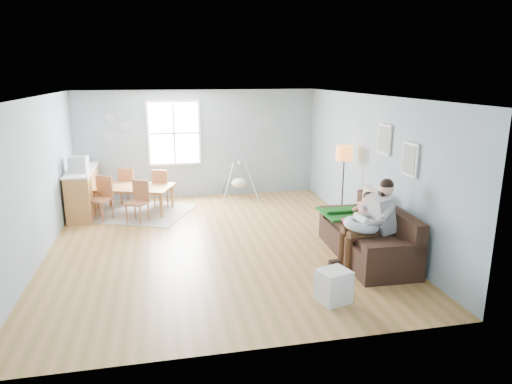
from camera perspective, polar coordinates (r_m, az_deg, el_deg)
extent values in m
cube|color=olive|center=(8.66, -4.97, -6.60)|extent=(8.40, 9.40, 0.08)
cube|color=silver|center=(8.08, -5.45, 13.95)|extent=(8.40, 9.40, 0.60)
cube|color=gray|center=(12.84, -7.64, 6.70)|extent=(8.40, 0.08, 3.90)
cube|color=gray|center=(3.89, 3.07, -11.80)|extent=(8.40, 0.08, 3.90)
cube|color=gray|center=(9.65, 20.21, 3.35)|extent=(0.08, 9.40, 3.90)
cube|color=white|center=(11.59, -10.22, 7.26)|extent=(1.32, 0.06, 1.62)
cube|color=white|center=(11.56, -10.21, 7.24)|extent=(1.20, 0.02, 1.50)
cube|color=white|center=(11.55, -10.21, 7.23)|extent=(1.20, 0.03, 0.04)
cube|color=white|center=(11.55, -10.21, 7.23)|extent=(0.04, 0.03, 1.50)
cube|color=white|center=(7.71, 18.72, 3.88)|extent=(0.04, 0.44, 0.54)
cube|color=slate|center=(7.69, 18.56, 3.87)|extent=(0.01, 0.36, 0.46)
cube|color=white|center=(8.45, 15.78, 6.36)|extent=(0.04, 0.44, 0.54)
cube|color=slate|center=(8.44, 15.63, 6.36)|extent=(0.01, 0.36, 0.46)
cylinder|color=#8DA1A9|center=(11.60, -17.81, 8.80)|extent=(0.24, 0.02, 0.24)
cylinder|color=#8DA1A9|center=(11.59, -16.00, 7.93)|extent=(0.26, 0.02, 0.26)
cylinder|color=#8DA1A9|center=(11.65, -17.91, 6.83)|extent=(0.28, 0.02, 0.28)
cube|color=black|center=(8.14, 13.56, -6.39)|extent=(1.03, 2.27, 0.45)
cube|color=black|center=(8.14, 16.17, -3.16)|extent=(0.28, 2.25, 0.46)
cube|color=black|center=(7.17, 16.92, -6.86)|extent=(0.97, 0.24, 0.17)
cube|color=black|center=(8.92, 11.11, -2.27)|extent=(0.97, 0.24, 0.17)
cube|color=#155F18|center=(8.67, 11.62, -2.52)|extent=(1.04, 0.90, 0.04)
cube|color=#B9A88D|center=(8.58, 14.08, -1.20)|extent=(0.22, 0.53, 0.51)
cube|color=#97979A|center=(7.70, 15.38, -2.61)|extent=(0.39, 0.48, 0.63)
sphere|color=#E9B28E|center=(7.62, 16.01, 0.46)|extent=(0.23, 0.23, 0.23)
sphere|color=black|center=(7.61, 16.03, 0.81)|extent=(0.22, 0.22, 0.22)
cylinder|color=#3B2315|center=(7.52, 13.16, -5.27)|extent=(0.49, 0.20, 0.17)
cylinder|color=#3B2315|center=(7.71, 12.36, -4.71)|extent=(0.49, 0.20, 0.17)
cylinder|color=#3B2315|center=(7.52, 11.45, -7.59)|extent=(0.14, 0.14, 0.56)
cylinder|color=#3B2315|center=(7.71, 10.69, -6.98)|extent=(0.14, 0.14, 0.56)
cube|color=black|center=(7.58, 10.78, -9.33)|extent=(0.26, 0.12, 0.08)
cube|color=black|center=(7.77, 10.04, -8.68)|extent=(0.26, 0.12, 0.08)
torus|color=#AAC1D5|center=(7.61, 13.02, -4.01)|extent=(0.68, 0.66, 0.24)
cylinder|color=silver|center=(7.58, 13.06, -3.42)|extent=(0.18, 0.33, 0.14)
sphere|color=#E9B28E|center=(7.73, 12.46, -2.88)|extent=(0.12, 0.12, 0.12)
cube|color=white|center=(8.17, 13.51, -2.48)|extent=(0.25, 0.28, 0.37)
sphere|color=#E9B28E|center=(8.11, 13.82, -0.74)|extent=(0.17, 0.17, 0.17)
sphere|color=black|center=(8.10, 13.83, -0.53)|extent=(0.17, 0.17, 0.17)
cylinder|color=#D43367|center=(8.07, 11.98, -3.81)|extent=(0.31, 0.12, 0.09)
cylinder|color=#D43367|center=(8.20, 11.66, -3.50)|extent=(0.31, 0.12, 0.09)
cylinder|color=#D43367|center=(8.08, 10.96, -5.03)|extent=(0.08, 0.08, 0.31)
cylinder|color=#D43367|center=(8.21, 10.65, -4.70)|extent=(0.08, 0.08, 0.31)
cylinder|color=black|center=(9.78, 10.57, -3.93)|extent=(0.29, 0.29, 0.03)
cylinder|color=black|center=(9.58, 10.77, 0.16)|extent=(0.03, 0.03, 1.47)
cylinder|color=orange|center=(9.42, 10.99, 4.82)|extent=(0.34, 0.34, 0.29)
cube|color=white|center=(6.54, 9.69, -11.48)|extent=(0.50, 0.47, 0.46)
cube|color=black|center=(6.44, 8.38, -11.87)|extent=(0.12, 0.31, 0.37)
cube|color=gray|center=(10.84, -14.92, -2.40)|extent=(2.96, 2.67, 0.01)
imported|color=#9A6532|center=(10.76, -15.03, -0.90)|extent=(1.93, 1.46, 0.60)
cube|color=brown|center=(10.38, -18.92, -0.90)|extent=(0.58, 0.58, 0.04)
cube|color=brown|center=(10.46, -18.41, 0.69)|extent=(0.37, 0.24, 0.46)
cylinder|color=brown|center=(10.41, -20.14, -2.25)|extent=(0.04, 0.04, 0.45)
cylinder|color=brown|center=(10.20, -18.63, -2.45)|extent=(0.04, 0.04, 0.45)
cylinder|color=brown|center=(10.67, -19.01, -1.76)|extent=(0.04, 0.04, 0.45)
cylinder|color=brown|center=(10.47, -17.52, -1.94)|extent=(0.04, 0.04, 0.45)
cube|color=brown|center=(9.96, -14.65, -1.35)|extent=(0.54, 0.54, 0.04)
cube|color=brown|center=(10.05, -14.20, 0.23)|extent=(0.35, 0.22, 0.44)
cylinder|color=brown|center=(9.97, -15.85, -2.69)|extent=(0.04, 0.04, 0.43)
cylinder|color=brown|center=(9.80, -14.26, -2.88)|extent=(0.04, 0.04, 0.43)
cylinder|color=brown|center=(10.23, -14.88, -2.19)|extent=(0.04, 0.04, 0.43)
cylinder|color=brown|center=(10.07, -13.31, -2.36)|extent=(0.04, 0.04, 0.43)
cube|color=brown|center=(11.51, -15.43, 0.78)|extent=(0.54, 0.54, 0.04)
cube|color=brown|center=(11.29, -15.94, 1.76)|extent=(0.37, 0.19, 0.45)
cylinder|color=brown|center=(11.63, -14.26, -0.12)|extent=(0.04, 0.04, 0.44)
cylinder|color=brown|center=(11.78, -15.72, -0.03)|extent=(0.04, 0.04, 0.44)
cylinder|color=brown|center=(11.34, -14.99, -0.54)|extent=(0.04, 0.04, 0.44)
cylinder|color=brown|center=(11.49, -16.47, -0.44)|extent=(0.04, 0.04, 0.44)
cube|color=brown|center=(11.13, -11.49, 0.55)|extent=(0.55, 0.55, 0.04)
cube|color=brown|center=(10.91, -11.96, 1.57)|extent=(0.37, 0.20, 0.45)
cylinder|color=brown|center=(11.26, -10.31, -0.38)|extent=(0.04, 0.04, 0.44)
cylinder|color=brown|center=(11.39, -11.85, -0.28)|extent=(0.04, 0.04, 0.44)
cylinder|color=brown|center=(10.97, -11.00, -0.81)|extent=(0.04, 0.04, 0.44)
cylinder|color=brown|center=(11.10, -12.57, -0.70)|extent=(0.04, 0.04, 0.44)
cube|color=#9A6532|center=(10.98, -20.78, 0.02)|extent=(0.51, 1.80, 1.00)
cube|color=white|center=(10.88, -21.02, 2.61)|extent=(0.55, 1.84, 0.04)
cube|color=#A5A4A9|center=(10.50, -21.28, 3.24)|extent=(0.39, 0.37, 0.34)
cube|color=black|center=(10.55, -22.17, 3.20)|extent=(0.05, 0.28, 0.24)
cylinder|color=#A5A4A9|center=(11.42, -2.16, 3.73)|extent=(0.07, 0.53, 0.04)
ellipsoid|color=beige|center=(11.53, -2.13, 1.14)|extent=(0.38, 0.38, 0.23)
cylinder|color=#A5A4A9|center=(11.47, -2.14, 2.43)|extent=(0.01, 0.01, 0.42)
cylinder|color=#A5A4A9|center=(11.20, -3.48, 1.11)|extent=(0.34, 0.32, 0.93)
cylinder|color=#A5A4A9|center=(11.26, -0.47, 1.21)|extent=(0.31, 0.36, 0.93)
cylinder|color=#A5A4A9|center=(11.77, -3.73, 1.77)|extent=(0.31, 0.36, 0.93)
cylinder|color=#A5A4A9|center=(11.83, -0.86, 1.87)|extent=(0.34, 0.32, 0.93)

